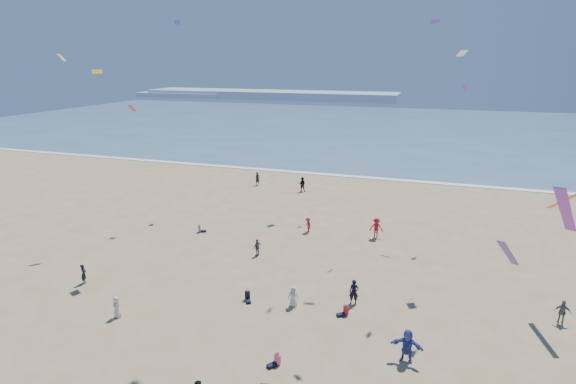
% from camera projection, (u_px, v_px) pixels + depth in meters
% --- Properties ---
extents(ocean, '(220.00, 100.00, 0.06)m').
position_uv_depth(ocean, '(392.00, 128.00, 108.91)').
color(ocean, '#476B84').
rests_on(ocean, ground).
extents(surf_line, '(220.00, 1.20, 0.08)m').
position_uv_depth(surf_line, '(357.00, 177.00, 63.35)').
color(surf_line, white).
rests_on(surf_line, ground).
extents(headland_far, '(110.00, 20.00, 3.20)m').
position_uv_depth(headland_far, '(270.00, 95.00, 194.87)').
color(headland_far, '#7A8EA8').
rests_on(headland_far, ground).
extents(headland_near, '(40.00, 14.00, 2.00)m').
position_uv_depth(headland_near, '(183.00, 95.00, 202.52)').
color(headland_near, '#7A8EA8').
rests_on(headland_near, ground).
extents(standing_flyers, '(32.94, 44.46, 1.92)m').
position_uv_depth(standing_flyers, '(325.00, 263.00, 34.57)').
color(standing_flyers, '#AE181F').
rests_on(standing_flyers, ground).
extents(seated_group, '(17.95, 22.91, 0.84)m').
position_uv_depth(seated_group, '(266.00, 309.00, 28.90)').
color(seated_group, silver).
rests_on(seated_group, ground).
extents(kites_aloft, '(42.65, 42.40, 29.27)m').
position_uv_depth(kites_aloft, '(421.00, 73.00, 27.55)').
color(kites_aloft, '#F3FF1E').
rests_on(kites_aloft, ground).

